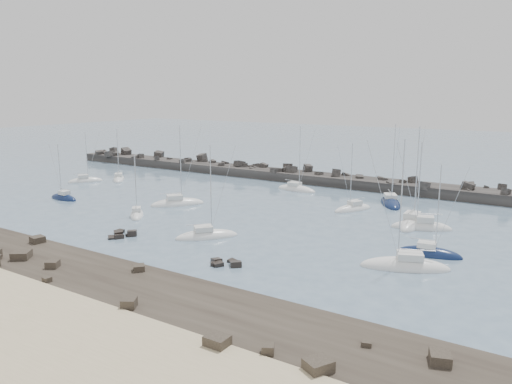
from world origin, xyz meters
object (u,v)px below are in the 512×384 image
Objects in this scene: sailboat_7 at (207,237)px; sailboat_13 at (429,254)px; sailboat_0 at (85,181)px; sailboat_10 at (412,224)px; sailboat_5 at (137,215)px; sailboat_2 at (64,198)px; sailboat_4 at (296,190)px; sailboat_6 at (353,209)px; sailboat_8 at (390,203)px; sailboat_11 at (405,267)px; sailboat_1 at (119,179)px; sailboat_3 at (177,204)px; sailboat_9 at (422,228)px.

sailboat_7 is 1.12× the size of sailboat_13.
sailboat_0 is 0.75× the size of sailboat_10.
sailboat_5 is 40.96m from sailboat_13.
sailboat_2 is 0.81× the size of sailboat_4.
sailboat_10 reaches higher than sailboat_2.
sailboat_6 is 0.80× the size of sailboat_8.
sailboat_2 is 54.61m from sailboat_8.
sailboat_13 is at bearing 17.81° from sailboat_7.
sailboat_7 is at bearing -112.46° from sailboat_6.
sailboat_4 is at bearing 133.70° from sailboat_11.
sailboat_1 is 27.85m from sailboat_3.
sailboat_11 is at bearing -13.44° from sailboat_3.
sailboat_1 is 37.39m from sailboat_4.
sailboat_3 is 1.10× the size of sailboat_7.
sailboat_11 reaches higher than sailboat_13.
sailboat_8 is (58.38, 13.41, -0.00)m from sailboat_0.
sailboat_11 reaches higher than sailboat_3.
sailboat_0 is 0.79× the size of sailboat_3.
sailboat_1 is 19.14m from sailboat_2.
sailboat_0 is 0.75× the size of sailboat_11.
sailboat_8 is at bearing 28.77° from sailboat_2.
sailboat_5 is 32.62m from sailboat_6.
sailboat_1 is 46.85m from sailboat_7.
sailboat_0 is at bearing 129.25° from sailboat_2.
sailboat_10 reaches higher than sailboat_3.
sailboat_6 is 1.00× the size of sailboat_13.
sailboat_6 is 0.78× the size of sailboat_11.
sailboat_7 reaches higher than sailboat_5.
sailboat_4 is 18.40m from sailboat_8.
sailboat_8 is at bearing 12.94° from sailboat_0.
sailboat_1 is 1.01× the size of sailboat_6.
sailboat_7 reaches higher than sailboat_0.
sailboat_0 is 0.85× the size of sailboat_4.
sailboat_11 reaches higher than sailboat_8.
sailboat_4 is 33.22m from sailboat_7.
sailboat_4 is at bearing 151.86° from sailboat_9.
sailboat_0 is at bearing -173.59° from sailboat_6.
sailboat_8 reaches higher than sailboat_5.
sailboat_13 is (11.84, -22.90, 0.00)m from sailboat_8.
sailboat_11 reaches higher than sailboat_6.
sailboat_5 is at bearing -4.72° from sailboat_2.
sailboat_1 is 0.79× the size of sailboat_11.
sailboat_1 is at bearing -164.31° from sailboat_4.
sailboat_10 reaches higher than sailboat_11.
sailboat_1 is at bearing 156.96° from sailboat_3.
sailboat_11 is at bearing -12.38° from sailboat_0.
sailboat_6 is 21.93m from sailboat_13.
sailboat_1 is at bearing 142.44° from sailboat_5.
sailboat_9 is at bearing -23.37° from sailboat_6.
sailboat_3 reaches higher than sailboat_0.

